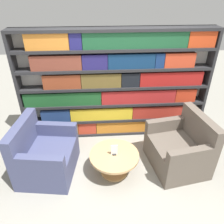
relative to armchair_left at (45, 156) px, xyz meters
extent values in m
plane|color=gray|center=(1.18, -0.23, -0.32)|extent=(14.00, 14.00, 0.00)
cube|color=silver|center=(1.18, 1.13, 0.71)|extent=(3.45, 0.05, 2.04)
cube|color=#262628|center=(-0.52, 1.00, 0.71)|extent=(0.05, 0.30, 2.04)
cube|color=#262628|center=(2.89, 1.00, 0.71)|extent=(0.05, 0.30, 2.04)
cube|color=#262628|center=(1.18, 1.00, -0.29)|extent=(3.35, 0.30, 0.05)
cube|color=#262628|center=(1.18, 1.00, 0.03)|extent=(3.35, 0.30, 0.05)
cube|color=#262628|center=(1.18, 1.00, 0.37)|extent=(3.35, 0.30, 0.05)
cube|color=#262628|center=(1.18, 1.00, 0.71)|extent=(3.35, 0.30, 0.05)
cube|color=#262628|center=(1.18, 1.00, 1.05)|extent=(3.35, 0.30, 0.05)
cube|color=#262628|center=(1.18, 1.00, 1.39)|extent=(3.35, 0.30, 0.05)
cube|color=#262628|center=(1.18, 1.00, 1.70)|extent=(3.35, 0.30, 0.05)
cube|color=#185B2A|center=(0.07, 0.98, -0.14)|extent=(0.44, 0.20, 0.25)
cube|color=orange|center=(0.38, 0.98, -0.14)|extent=(0.15, 0.20, 0.25)
cube|color=#C03C27|center=(0.63, 0.98, -0.14)|extent=(0.35, 0.20, 0.25)
cube|color=orange|center=(1.70, 0.98, -0.14)|extent=(1.76, 0.20, 0.25)
cube|color=navy|center=(0.06, 0.98, 0.17)|extent=(0.54, 0.20, 0.25)
cube|color=gold|center=(0.93, 0.98, 0.17)|extent=(1.18, 0.20, 0.25)
cube|color=#A62D21|center=(2.04, 0.98, 0.17)|extent=(1.03, 0.20, 0.25)
cube|color=#1C5226|center=(0.23, 0.98, 0.52)|extent=(1.39, 0.20, 0.26)
cube|color=#A72424|center=(1.62, 0.98, 0.52)|extent=(1.38, 0.20, 0.26)
cube|color=#B6321A|center=(2.51, 0.98, 0.52)|extent=(0.38, 0.20, 0.26)
cube|color=brown|center=(0.25, 0.98, 0.86)|extent=(0.65, 0.20, 0.26)
cube|color=brown|center=(0.94, 0.98, 0.86)|extent=(0.70, 0.20, 0.26)
cube|color=black|center=(1.45, 0.98, 0.86)|extent=(0.32, 0.20, 0.26)
cube|color=maroon|center=(2.19, 0.98, 0.86)|extent=(1.13, 0.20, 0.26)
cube|color=brown|center=(0.19, 0.98, 1.20)|extent=(0.84, 0.20, 0.25)
cube|color=navy|center=(0.84, 0.98, 1.20)|extent=(0.43, 0.20, 0.25)
cube|color=navy|center=(1.46, 0.98, 1.20)|extent=(0.80, 0.20, 0.25)
cube|color=navy|center=(1.94, 0.98, 1.20)|extent=(0.15, 0.20, 0.25)
cube|color=#BD3D22|center=(2.29, 0.98, 1.20)|extent=(0.53, 0.20, 0.25)
cube|color=orange|center=(0.09, 0.98, 1.54)|extent=(0.69, 0.20, 0.26)
cube|color=navy|center=(0.55, 0.98, 1.54)|extent=(0.20, 0.20, 0.26)
cube|color=#1A4E2D|center=(1.51, 0.98, 1.54)|extent=(1.72, 0.20, 0.26)
cube|color=#C13C19|center=(2.61, 0.98, 1.54)|extent=(0.46, 0.20, 0.26)
cube|color=#42476B|center=(0.04, -0.01, -0.09)|extent=(0.92, 1.02, 0.44)
cube|color=#42476B|center=(-0.29, 0.04, 0.37)|extent=(0.26, 0.93, 0.47)
cube|color=#42476B|center=(0.06, -0.41, 0.24)|extent=(0.67, 0.21, 0.22)
cube|color=#42476B|center=(0.17, 0.38, 0.24)|extent=(0.67, 0.21, 0.22)
cube|color=brown|center=(2.13, -0.01, -0.09)|extent=(0.95, 1.04, 0.44)
cube|color=brown|center=(2.46, 0.05, 0.37)|extent=(0.29, 0.93, 0.47)
cube|color=brown|center=(1.99, 0.38, 0.24)|extent=(0.67, 0.23, 0.22)
cube|color=brown|center=(2.13, -0.41, 0.24)|extent=(0.67, 0.23, 0.22)
cylinder|color=tan|center=(1.09, -0.12, -0.14)|extent=(0.14, 0.14, 0.35)
cylinder|color=tan|center=(1.09, -0.12, -0.30)|extent=(0.42, 0.42, 0.03)
cylinder|color=tan|center=(1.09, -0.12, 0.05)|extent=(0.77, 0.77, 0.04)
cube|color=black|center=(1.09, -0.12, 0.08)|extent=(0.06, 0.06, 0.01)
cube|color=white|center=(1.09, -0.12, 0.16)|extent=(0.10, 0.01, 0.18)
camera|label=1|loc=(0.87, -2.65, 2.37)|focal=35.00mm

